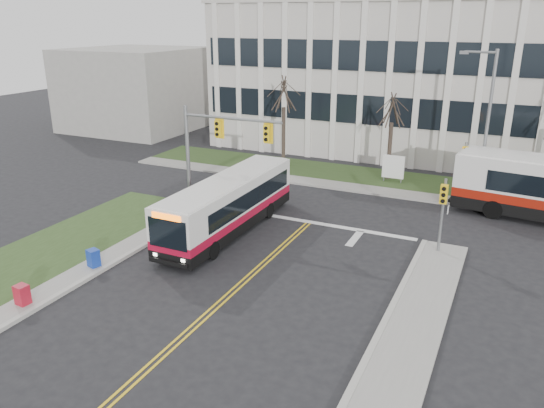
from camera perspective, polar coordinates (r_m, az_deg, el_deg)
The scene contains 17 objects.
ground at distance 23.18m, azimuth -3.42°, elevation -8.66°, with size 120.00×120.00×0.00m, color black.
sidewalk_west at distance 23.88m, azimuth -24.67°, elevation -9.50°, with size 1.20×26.00×0.14m, color #9E9B93.
sidewalk_east at distance 17.02m, azimuth 11.93°, elevation -20.64°, with size 2.00×26.00×0.14m, color #9E9B93.
sidewalk_cross at distance 35.16m, azimuth 15.90°, elevation 0.73°, with size 44.00×1.60×0.14m, color #9E9B93.
building_lawn at distance 37.81m, azimuth 16.64°, elevation 1.94°, with size 44.00×5.00×0.12m, color #2E431C.
office_building at distance 48.39m, azimuth 19.71°, elevation 12.53°, with size 40.00×16.00×12.00m, color #B7B2A9.
building_annex at distance 57.14m, azimuth -14.31°, elevation 11.92°, with size 12.00×12.00×8.00m, color #9E9B93.
mast_arm_signal at distance 30.22m, azimuth -6.50°, elevation 6.61°, with size 6.11×0.38×6.20m.
signal_pole_near at distance 26.32m, azimuth 17.90°, elevation -0.16°, with size 0.34×0.39×3.80m.
signal_pole_far at distance 34.44m, azimuth 19.92°, elevation 4.14°, with size 0.34×0.39×3.80m.
streetlight at distance 34.61m, azimuth 21.96°, elevation 8.56°, with size 2.15×0.25×9.20m.
directory_sign at distance 37.45m, azimuth 12.91°, elevation 3.88°, with size 1.50×0.12×2.00m.
tree_left at distance 39.63m, azimuth 1.28°, elevation 11.62°, with size 1.80×1.80×7.70m.
tree_mid at distance 37.43m, azimuth 12.83°, elevation 9.71°, with size 1.80×1.80×6.82m.
bus_main at distance 28.28m, azimuth -4.69°, elevation -0.19°, with size 2.33×10.77×2.87m, color silver, non-canonical shape.
newspaper_box_blue at distance 25.64m, azimuth -18.64°, elevation -5.66°, with size 0.50×0.45×0.95m, color #163499.
newspaper_box_red at distance 23.49m, azimuth -25.26°, elevation -8.96°, with size 0.50×0.45×0.95m, color #A51526.
Camera 1 is at (9.93, -17.89, 10.91)m, focal length 35.00 mm.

